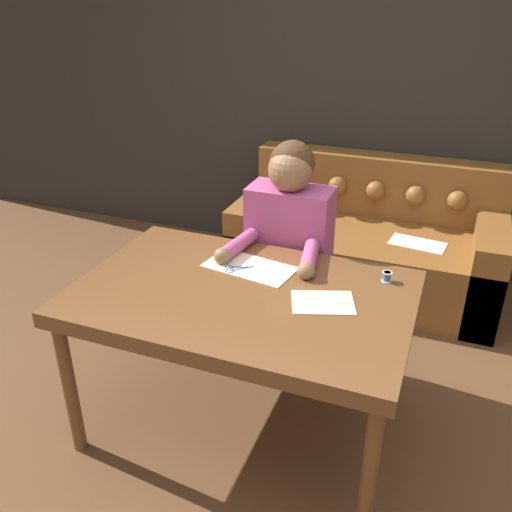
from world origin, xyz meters
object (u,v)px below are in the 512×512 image
dining_table (243,305)px  couch (367,244)px  scissors (242,268)px  person (288,255)px  thread_spool (387,277)px

dining_table → couch: 1.66m
dining_table → scissors: bearing=112.5°
person → dining_table: bearing=-91.5°
person → thread_spool: (0.54, -0.28, 0.13)m
person → thread_spool: size_ratio=27.74×
couch → person: size_ratio=1.39×
thread_spool → person: bearing=152.4°
dining_table → scissors: scissors is taller
scissors → thread_spool: 0.64m
couch → scissors: bearing=-103.5°
couch → scissors: (-0.34, -1.41, 0.45)m
dining_table → scissors: (-0.08, 0.18, 0.07)m
scissors → person: bearing=77.2°
dining_table → couch: (0.26, 1.60, -0.37)m
scissors → thread_spool: thread_spool is taller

